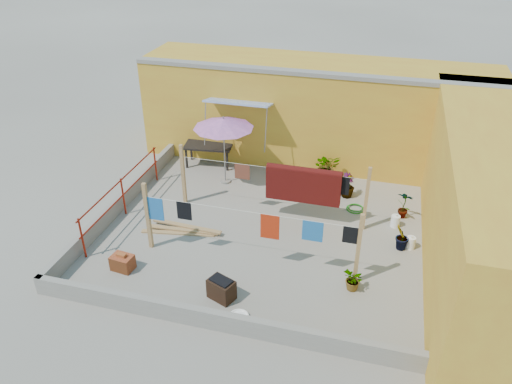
% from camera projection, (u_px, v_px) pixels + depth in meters
% --- Properties ---
extents(ground, '(80.00, 80.00, 0.00)m').
position_uv_depth(ground, '(263.00, 231.00, 13.01)').
color(ground, '#9E998E').
rests_on(ground, ground).
extents(wall_back, '(11.00, 3.27, 3.21)m').
position_uv_depth(wall_back, '(315.00, 111.00, 16.00)').
color(wall_back, gold).
rests_on(wall_back, ground).
extents(wall_right, '(2.40, 9.00, 3.20)m').
position_uv_depth(wall_right, '(491.00, 206.00, 11.02)').
color(wall_right, gold).
rests_on(wall_right, ground).
extents(parapet_front, '(8.30, 0.16, 0.44)m').
position_uv_depth(parapet_front, '(218.00, 320.00, 9.91)').
color(parapet_front, gray).
rests_on(parapet_front, ground).
extents(parapet_left, '(0.16, 7.30, 0.44)m').
position_uv_depth(parapet_left, '(121.00, 202.00, 13.83)').
color(parapet_left, gray).
rests_on(parapet_left, ground).
extents(red_railing, '(0.05, 4.20, 1.10)m').
position_uv_depth(red_railing, '(122.00, 191.00, 13.36)').
color(red_railing, maroon).
rests_on(red_railing, ground).
extents(clothesline_rig, '(5.09, 2.35, 1.80)m').
position_uv_depth(clothesline_rig, '(296.00, 190.00, 12.80)').
color(clothesline_rig, tan).
rests_on(clothesline_rig, ground).
extents(patio_umbrella, '(1.98, 1.98, 2.13)m').
position_uv_depth(patio_umbrella, '(223.00, 124.00, 14.32)').
color(patio_umbrella, gray).
rests_on(patio_umbrella, ground).
extents(outdoor_table, '(1.60, 0.94, 0.71)m').
position_uv_depth(outdoor_table, '(208.00, 147.00, 15.96)').
color(outdoor_table, black).
rests_on(outdoor_table, ground).
extents(brick_stack, '(0.54, 0.42, 0.44)m').
position_uv_depth(brick_stack, '(123.00, 262.00, 11.57)').
color(brick_stack, '#B05528').
rests_on(brick_stack, ground).
extents(lumber_pile, '(2.07, 0.59, 0.12)m').
position_uv_depth(lumber_pile, '(182.00, 230.00, 12.95)').
color(lumber_pile, tan).
rests_on(lumber_pile, ground).
extents(brazier, '(0.66, 0.56, 0.50)m').
position_uv_depth(brazier, '(221.00, 289.00, 10.68)').
color(brazier, black).
rests_on(brazier, ground).
extents(white_basin, '(0.43, 0.43, 0.08)m').
position_uv_depth(white_basin, '(239.00, 317.00, 10.25)').
color(white_basin, white).
rests_on(white_basin, ground).
extents(water_jug_a, '(0.23, 0.23, 0.36)m').
position_uv_depth(water_jug_a, '(411.00, 243.00, 12.28)').
color(water_jug_a, white).
rests_on(water_jug_a, ground).
extents(water_jug_b, '(0.24, 0.24, 0.37)m').
position_uv_depth(water_jug_b, '(395.00, 221.00, 13.11)').
color(water_jug_b, white).
rests_on(water_jug_b, ground).
extents(green_hose, '(0.51, 0.51, 0.07)m').
position_uv_depth(green_hose, '(355.00, 208.00, 13.90)').
color(green_hose, '#1D7419').
rests_on(green_hose, ground).
extents(plant_back_a, '(1.01, 0.96, 0.87)m').
position_uv_depth(plant_back_a, '(326.00, 167.00, 15.19)').
color(plant_back_a, '#1E5F1B').
rests_on(plant_back_a, ground).
extents(plant_back_b, '(0.54, 0.54, 0.73)m').
position_uv_depth(plant_back_b, '(347.00, 185.00, 14.35)').
color(plant_back_b, '#1E5F1B').
rests_on(plant_back_b, ground).
extents(plant_right_a, '(0.51, 0.42, 0.82)m').
position_uv_depth(plant_right_a, '(404.00, 205.00, 13.35)').
color(plant_right_a, '#1E5F1B').
rests_on(plant_right_a, ground).
extents(plant_right_b, '(0.41, 0.47, 0.73)m').
position_uv_depth(plant_right_b, '(402.00, 237.00, 12.12)').
color(plant_right_b, '#1E5F1B').
rests_on(plant_right_b, ground).
extents(plant_right_c, '(0.56, 0.60, 0.53)m').
position_uv_depth(plant_right_c, '(354.00, 280.00, 10.90)').
color(plant_right_c, '#1E5F1B').
rests_on(plant_right_c, ground).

